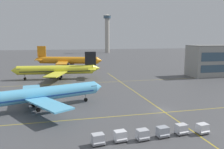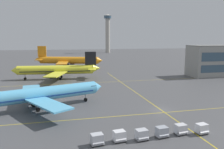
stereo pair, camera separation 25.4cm
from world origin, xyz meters
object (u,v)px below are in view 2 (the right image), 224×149
(baggage_cart_row_fourth, at_px, (162,132))
(control_tower, at_px, (108,31))
(baggage_cart_row_second, at_px, (119,136))
(baggage_cart_row_rightmost, at_px, (202,129))
(airliner_third_row, at_px, (68,60))
(baggage_cart_row_fifth, at_px, (181,129))
(baggage_cart_row_middle, at_px, (142,135))
(baggage_cart_row_leftmost, at_px, (97,139))
(airliner_second_row, at_px, (57,70))
(airliner_front_gate, at_px, (40,94))

(baggage_cart_row_fourth, distance_m, control_tower, 233.56)
(baggage_cart_row_second, xyz_separation_m, baggage_cart_row_rightmost, (15.10, -0.40, 0.00))
(airliner_third_row, distance_m, control_tower, 140.60)
(airliner_third_row, height_order, baggage_cart_row_fifth, airliner_third_row)
(baggage_cart_row_middle, distance_m, baggage_cart_row_rightmost, 11.33)
(airliner_third_row, relative_size, baggage_cart_row_second, 13.74)
(baggage_cart_row_leftmost, bearing_deg, baggage_cart_row_rightmost, -0.11)
(airliner_third_row, bearing_deg, airliner_second_row, -99.13)
(baggage_cart_row_second, bearing_deg, baggage_cart_row_middle, -4.94)
(airliner_second_row, xyz_separation_m, baggage_cart_row_fifth, (21.25, -62.06, -2.86))
(airliner_second_row, distance_m, airliner_third_row, 37.84)
(baggage_cart_row_rightmost, distance_m, control_tower, 232.73)
(airliner_second_row, xyz_separation_m, baggage_cart_row_leftmost, (6.15, -62.68, -2.86))
(baggage_cart_row_middle, xyz_separation_m, control_tower, (43.91, 229.08, 24.28))
(airliner_front_gate, bearing_deg, airliner_second_row, 84.48)
(control_tower, bearing_deg, baggage_cart_row_fifth, -99.04)
(airliner_front_gate, xyz_separation_m, baggage_cart_row_second, (13.84, -21.81, -2.54))
(baggage_cart_row_middle, height_order, control_tower, control_tower)
(airliner_front_gate, distance_m, airliner_second_row, 40.69)
(baggage_cart_row_fourth, xyz_separation_m, control_tower, (40.14, 228.81, 24.28))
(baggage_cart_row_middle, relative_size, baggage_cart_row_rightmost, 1.00)
(airliner_front_gate, height_order, baggage_cart_row_second, airliner_front_gate)
(baggage_cart_row_second, distance_m, baggage_cart_row_fourth, 7.55)
(baggage_cart_row_leftmost, xyz_separation_m, baggage_cart_row_middle, (7.55, 0.04, 0.00))
(airliner_front_gate, bearing_deg, baggage_cart_row_middle, -51.50)
(baggage_cart_row_leftmost, distance_m, control_tower, 236.08)
(airliner_third_row, bearing_deg, baggage_cart_row_rightmost, -79.24)
(airliner_front_gate, distance_m, airliner_third_row, 78.49)
(baggage_cart_row_fifth, bearing_deg, baggage_cart_row_rightmost, -9.87)
(airliner_front_gate, relative_size, airliner_third_row, 0.84)
(baggage_cart_row_leftmost, height_order, control_tower, control_tower)
(airliner_third_row, relative_size, baggage_cart_row_fifth, 13.74)
(baggage_cart_row_second, bearing_deg, control_tower, 78.22)
(baggage_cart_row_fourth, height_order, baggage_cart_row_fifth, same)
(baggage_cart_row_leftmost, bearing_deg, baggage_cart_row_fourth, 1.61)
(baggage_cart_row_fourth, bearing_deg, baggage_cart_row_rightmost, -2.68)
(baggage_cart_row_fifth, bearing_deg, baggage_cart_row_middle, -175.61)
(airliner_second_row, relative_size, baggage_cart_row_fourth, 12.84)
(baggage_cart_row_leftmost, xyz_separation_m, baggage_cart_row_fourth, (11.33, 0.32, 0.00))
(baggage_cart_row_leftmost, distance_m, baggage_cart_row_second, 3.79)
(baggage_cart_row_second, relative_size, baggage_cart_row_middle, 1.00)
(baggage_cart_row_leftmost, relative_size, baggage_cart_row_rightmost, 1.00)
(airliner_third_row, xyz_separation_m, baggage_cart_row_rightmost, (19.02, -100.07, -3.23))
(baggage_cart_row_leftmost, distance_m, baggage_cart_row_fourth, 11.33)
(baggage_cart_row_leftmost, distance_m, baggage_cart_row_fifth, 15.11)
(airliner_second_row, xyz_separation_m, baggage_cart_row_middle, (13.70, -62.64, -2.86))
(baggage_cart_row_middle, distance_m, baggage_cart_row_fifth, 7.57)
(baggage_cart_row_leftmost, xyz_separation_m, baggage_cart_row_rightmost, (18.88, -0.04, 0.00))
(airliner_second_row, bearing_deg, baggage_cart_row_second, -80.95)
(airliner_second_row, xyz_separation_m, airliner_third_row, (6.01, 37.35, 0.37))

